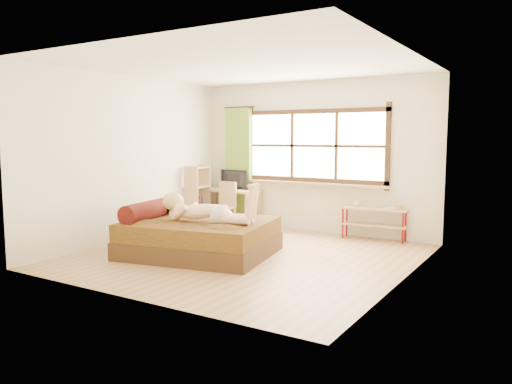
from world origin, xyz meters
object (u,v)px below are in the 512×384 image
Objects in this scene: kitten at (167,208)px; desk at (231,194)px; bed at (197,236)px; bookshelf at (198,196)px; chair at (224,203)px; pipe_shelf at (375,216)px; woman at (206,201)px.

kitten is 0.26× the size of desk.
bed is at bearing -64.32° from desk.
kitten is 1.84m from bookshelf.
kitten is 1.77m from chair.
chair is (-0.16, 1.75, -0.14)m from kitten.
pipe_shelf is (2.70, 0.49, -0.09)m from chair.
bed is at bearing -20.45° from kitten.
chair is (0.10, -0.37, -0.12)m from desk.
pipe_shelf is 0.95× the size of bookshelf.
bed is at bearing 157.40° from woman.
bed is 0.77m from kitten.
bookshelf reaches higher than desk.
chair is (-1.03, 1.90, -0.32)m from woman.
woman is 0.90m from kitten.
chair is at bearing 102.74° from bed.
desk is (-0.26, 2.12, -0.02)m from kitten.
bed is 7.57× the size of kitten.
woman reaches higher than chair.
kitten reaches higher than pipe_shelf.
kitten is at bearing -81.87° from chair.
desk is at bearing 85.81° from kitten.
bed is at bearing -132.40° from pipe_shelf.
kitten is at bearing 159.55° from bed.
bed is 2.00× the size of desk.
woman is 1.23× the size of desk.
bed is 0.57m from woman.
woman is at bearing -20.95° from kitten.
desk is 1.31× the size of chair.
desk is 0.40m from chair.
bookshelf reaches higher than chair.
bookshelf is at bearing 116.66° from bed.
kitten is 0.27× the size of pipe_shelf.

